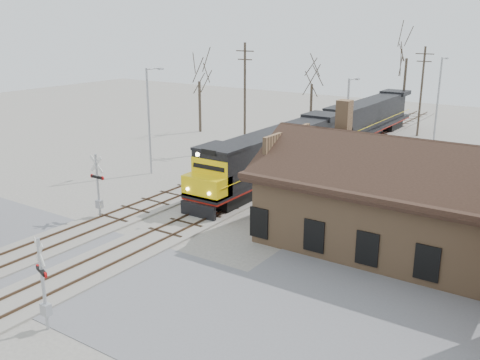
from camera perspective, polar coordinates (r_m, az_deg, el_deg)
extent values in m
plane|color=#A39D93|center=(29.17, -15.97, -9.30)|extent=(140.00, 140.00, 0.00)
cube|color=slate|center=(29.16, -15.97, -9.27)|extent=(60.00, 9.00, 0.03)
cube|color=slate|center=(24.04, 23.55, -15.99)|extent=(22.00, 26.00, 0.03)
cube|color=#A39D93|center=(39.59, 0.70, -1.61)|extent=(3.40, 90.00, 0.12)
cube|color=#473323|center=(39.93, -0.16, -1.28)|extent=(0.08, 90.00, 0.14)
cube|color=#473323|center=(39.18, 1.57, -1.64)|extent=(0.08, 90.00, 0.14)
cube|color=#A39D93|center=(42.11, -4.42, -0.53)|extent=(3.40, 90.00, 0.12)
cube|color=#473323|center=(42.51, -5.19, -0.23)|extent=(0.08, 90.00, 0.14)
cube|color=#473323|center=(41.65, -3.65, -0.55)|extent=(0.08, 90.00, 0.14)
cube|color=#946F4C|center=(31.49, 16.15, -3.42)|extent=(14.00, 8.00, 4.00)
cube|color=black|center=(30.86, 16.46, 0.25)|extent=(15.20, 9.20, 0.30)
cube|color=black|center=(28.48, 15.18, 1.11)|extent=(15.00, 4.71, 2.66)
cube|color=black|center=(32.75, 17.86, 2.87)|extent=(15.00, 4.71, 2.66)
cube|color=#946F4C|center=(32.98, 11.03, 6.47)|extent=(0.80, 0.80, 2.20)
cube|color=black|center=(37.69, -1.16, -1.79)|extent=(2.45, 3.92, 0.98)
cube|color=black|center=(48.24, 7.59, 2.18)|extent=(2.45, 3.92, 0.98)
cube|color=black|center=(42.61, 3.77, 1.45)|extent=(2.94, 19.60, 0.34)
cube|color=maroon|center=(42.66, 3.77, 1.17)|extent=(2.96, 19.60, 0.12)
cube|color=black|center=(43.27, 4.63, 3.74)|extent=(2.55, 14.21, 2.74)
cube|color=black|center=(36.34, -1.99, 1.29)|extent=(2.94, 2.74, 2.74)
cube|color=yellow|center=(35.29, -3.56, -0.60)|extent=(2.94, 1.76, 1.37)
cube|color=black|center=(35.03, -4.50, -3.29)|extent=(2.74, 0.25, 0.98)
cylinder|color=#FFF2CC|center=(34.00, -4.55, 2.74)|extent=(0.27, 0.10, 0.27)
cube|color=black|center=(54.76, 11.07, 3.74)|extent=(2.45, 3.92, 0.98)
cube|color=black|center=(66.46, 15.45, 5.68)|extent=(2.45, 3.92, 0.98)
cube|color=black|center=(60.41, 13.52, 5.54)|extent=(2.94, 19.60, 0.34)
cube|color=maroon|center=(60.45, 13.50, 5.33)|extent=(2.96, 19.60, 0.12)
cube|color=black|center=(61.28, 14.03, 7.10)|extent=(2.55, 14.21, 2.74)
cube|color=black|center=(53.51, 10.82, 5.97)|extent=(2.94, 2.74, 2.74)
cube|color=black|center=(52.16, 10.04, 4.81)|extent=(2.94, 1.76, 1.37)
cube|color=black|center=(51.60, 9.51, 3.04)|extent=(2.74, 0.25, 0.98)
cylinder|color=#A5A8AD|center=(23.69, -20.26, -10.44)|extent=(0.14, 0.14, 4.12)
cube|color=silver|center=(23.10, -20.62, -7.23)|extent=(1.04, 0.37, 1.08)
cube|color=silver|center=(23.10, -20.62, -7.23)|extent=(1.04, 0.37, 1.08)
cube|color=black|center=(23.43, -20.41, -9.08)|extent=(0.93, 0.42, 0.15)
cylinder|color=#B20C0C|center=(23.84, -20.77, -8.68)|extent=(0.26, 0.15, 0.25)
cylinder|color=#B20C0C|center=(23.03, -20.04, -9.51)|extent=(0.26, 0.15, 0.25)
cube|color=#A5A8AD|center=(24.21, -19.99, -12.84)|extent=(0.41, 0.31, 0.52)
cylinder|color=#A5A8AD|center=(35.70, -14.91, -0.69)|extent=(0.15, 0.15, 4.32)
cube|color=silver|center=(35.30, -15.09, 1.65)|extent=(1.13, 0.05, 1.13)
cube|color=silver|center=(35.30, -15.09, 1.65)|extent=(1.13, 0.05, 1.13)
cube|color=black|center=(35.52, -14.99, 0.31)|extent=(0.97, 0.16, 0.16)
cylinder|color=#B20C0C|center=(35.17, -14.46, 0.18)|extent=(0.26, 0.08, 0.26)
cylinder|color=#B20C0C|center=(35.88, -15.51, 0.43)|extent=(0.26, 0.08, 0.26)
cube|color=#A5A8AD|center=(36.06, -14.77, -2.49)|extent=(0.43, 0.32, 0.54)
cylinder|color=#A5A8AD|center=(45.09, -9.69, 6.11)|extent=(0.18, 0.18, 8.81)
cylinder|color=#A5A8AD|center=(45.18, -9.16, 11.67)|extent=(0.12, 1.80, 0.12)
cube|color=#A5A8AD|center=(45.77, -8.46, 11.63)|extent=(0.25, 0.50, 0.12)
cylinder|color=#A5A8AD|center=(43.30, 11.27, 5.18)|extent=(0.18, 0.18, 8.19)
cylinder|color=#A5A8AD|center=(43.54, 12.04, 10.52)|extent=(0.12, 1.80, 0.12)
cube|color=#A5A8AD|center=(44.29, 12.43, 10.46)|extent=(0.25, 0.50, 0.12)
cylinder|color=#A5A8AD|center=(53.60, 20.27, 7.22)|extent=(0.18, 0.18, 9.28)
cylinder|color=#A5A8AD|center=(54.01, 21.00, 12.08)|extent=(0.12, 1.80, 0.12)
cube|color=#A5A8AD|center=(54.79, 21.19, 12.00)|extent=(0.25, 0.50, 0.12)
cylinder|color=#382D23|center=(53.02, 0.52, 8.80)|extent=(0.24, 0.24, 10.48)
cube|color=#382D23|center=(52.61, 0.53, 13.60)|extent=(2.00, 0.10, 0.10)
cube|color=#382D23|center=(52.65, 0.53, 12.73)|extent=(1.60, 0.10, 0.10)
cylinder|color=#382D23|center=(62.97, 18.76, 8.87)|extent=(0.24, 0.24, 9.84)
cube|color=#382D23|center=(62.61, 19.12, 12.60)|extent=(2.00, 0.10, 0.10)
cube|color=#382D23|center=(62.66, 19.05, 11.87)|extent=(1.60, 0.10, 0.10)
cylinder|color=#382D23|center=(62.57, -4.31, 7.80)|extent=(0.32, 0.32, 5.84)
cylinder|color=#382D23|center=(63.64, 7.57, 7.67)|extent=(0.32, 0.32, 5.44)
cylinder|color=#382D23|center=(68.37, 17.06, 8.88)|extent=(0.32, 0.32, 8.21)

